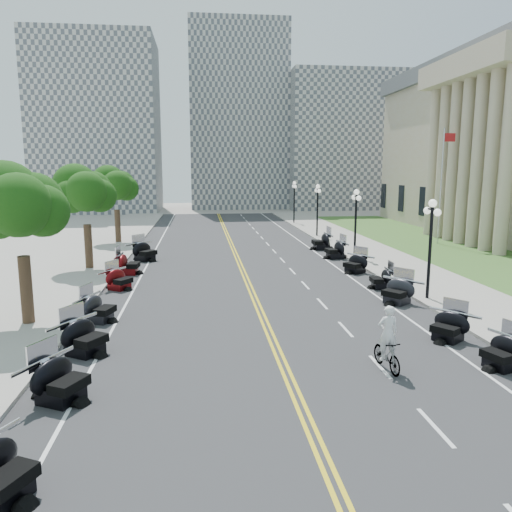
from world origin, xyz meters
name	(u,v)px	position (x,y,z in m)	size (l,w,h in m)	color
ground	(269,332)	(0.00, 0.00, 0.00)	(160.00, 160.00, 0.00)	gray
road	(246,279)	(0.00, 10.00, 0.00)	(16.00, 90.00, 0.01)	#333335
centerline_yellow_a	(244,279)	(-0.12, 10.00, 0.01)	(0.12, 90.00, 0.00)	yellow
centerline_yellow_b	(248,279)	(0.12, 10.00, 0.01)	(0.12, 90.00, 0.00)	yellow
edge_line_north	(349,276)	(6.40, 10.00, 0.01)	(0.12, 90.00, 0.00)	white
edge_line_south	(138,282)	(-6.40, 10.00, 0.01)	(0.12, 90.00, 0.00)	white
lane_dash_4	(435,427)	(3.20, -8.00, 0.01)	(0.12, 2.00, 0.00)	white
lane_dash_5	(380,367)	(3.20, -4.00, 0.01)	(0.12, 2.00, 0.00)	white
lane_dash_6	(346,329)	(3.20, 0.00, 0.01)	(0.12, 2.00, 0.00)	white
lane_dash_7	(322,304)	(3.20, 4.00, 0.01)	(0.12, 2.00, 0.00)	white
lane_dash_8	(305,285)	(3.20, 8.00, 0.01)	(0.12, 2.00, 0.00)	white
lane_dash_9	(292,271)	(3.20, 12.00, 0.01)	(0.12, 2.00, 0.00)	white
lane_dash_10	(282,260)	(3.20, 16.00, 0.01)	(0.12, 2.00, 0.00)	white
lane_dash_11	(274,251)	(3.20, 20.00, 0.01)	(0.12, 2.00, 0.00)	white
lane_dash_12	(268,244)	(3.20, 24.00, 0.01)	(0.12, 2.00, 0.00)	white
lane_dash_13	(262,238)	(3.20, 28.00, 0.01)	(0.12, 2.00, 0.00)	white
lane_dash_14	(257,233)	(3.20, 32.00, 0.01)	(0.12, 2.00, 0.00)	white
lane_dash_15	(253,228)	(3.20, 36.00, 0.01)	(0.12, 2.00, 0.00)	white
lane_dash_16	(250,224)	(3.20, 40.00, 0.01)	(0.12, 2.00, 0.00)	white
lane_dash_17	(246,221)	(3.20, 44.00, 0.01)	(0.12, 2.00, 0.00)	white
lane_dash_18	(244,218)	(3.20, 48.00, 0.01)	(0.12, 2.00, 0.00)	white
lane_dash_19	(241,215)	(3.20, 52.00, 0.01)	(0.12, 2.00, 0.00)	white
sidewalk_north	(413,274)	(10.50, 10.00, 0.07)	(5.00, 90.00, 0.15)	#9E9991
sidewalk_south	(66,282)	(-10.50, 10.00, 0.07)	(5.00, 90.00, 0.15)	#9E9991
lawn	(455,252)	(17.50, 18.00, 0.05)	(9.00, 60.00, 0.10)	#356023
distant_block_a	(98,127)	(-18.00, 62.00, 13.00)	(18.00, 14.00, 26.00)	gray
distant_block_b	(238,119)	(4.00, 68.00, 15.00)	(16.00, 12.00, 30.00)	gray
distant_block_c	(345,142)	(22.00, 65.00, 11.00)	(20.00, 14.00, 22.00)	gray
street_lamp_2	(430,250)	(8.60, 4.00, 2.60)	(0.50, 1.20, 4.90)	black
street_lamp_3	(355,224)	(8.60, 16.00, 2.60)	(0.50, 1.20, 4.90)	black
street_lamp_4	(317,210)	(8.60, 28.00, 2.60)	(0.50, 1.20, 4.90)	black
street_lamp_5	(294,202)	(8.60, 40.00, 2.60)	(0.50, 1.20, 4.90)	black
flagpole	(441,187)	(18.00, 22.00, 5.00)	(1.10, 0.20, 10.00)	silver
tree_2	(20,214)	(-10.00, 2.00, 4.75)	(4.80, 4.80, 9.20)	#235619
tree_3	(86,197)	(-10.00, 14.00, 4.75)	(4.80, 4.80, 9.20)	#235619
tree_4	(116,190)	(-10.00, 26.00, 4.75)	(4.80, 4.80, 9.20)	#235619
motorcycle_n_4	(503,351)	(7.18, -4.57, 0.62)	(1.77, 1.77, 1.24)	black
motorcycle_n_5	(448,325)	(6.74, -1.76, 0.63)	(1.81, 1.81, 1.26)	black
motorcycle_n_6	(397,290)	(6.87, 3.66, 0.69)	(1.97, 1.97, 1.38)	black
motorcycle_n_7	(382,278)	(7.22, 6.74, 0.62)	(1.77, 1.77, 1.24)	black
motorcycle_n_8	(355,263)	(7.08, 11.05, 0.67)	(1.91, 1.91, 1.33)	black
motorcycle_n_9	(335,249)	(7.21, 16.27, 0.73)	(2.09, 2.09, 1.46)	black
motorcycle_n_10	(321,240)	(7.19, 20.48, 0.77)	(2.19, 2.19, 1.53)	black
motorcycle_s_4	(60,378)	(-6.74, -5.39, 0.71)	(2.02, 2.02, 1.41)	black
motorcycle_s_5	(85,335)	(-6.87, -1.69, 0.71)	(2.03, 2.03, 1.42)	black
motorcycle_s_6	(98,307)	(-7.15, 2.22, 0.66)	(1.90, 1.90, 1.33)	black
motorcycle_s_7	(119,278)	(-7.18, 8.16, 0.64)	(1.82, 1.82, 1.28)	#590A0C
motorcycle_s_8	(128,263)	(-7.26, 12.24, 0.73)	(2.09, 2.09, 1.47)	#590A0C
motorcycle_s_9	(145,250)	(-6.72, 16.92, 0.76)	(2.18, 2.18, 1.53)	black
bicycle	(387,355)	(3.31, -4.27, 0.54)	(0.50, 1.78, 1.07)	#A51414
cyclist_rider	(389,312)	(3.31, -4.27, 2.00)	(0.68, 0.44, 1.85)	white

